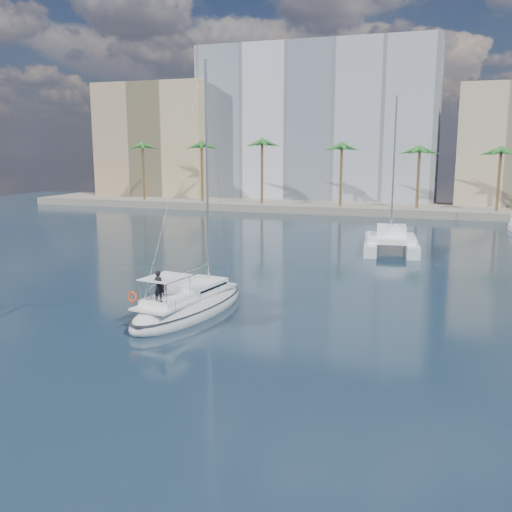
% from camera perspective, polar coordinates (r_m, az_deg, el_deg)
% --- Properties ---
extents(ground, '(160.00, 160.00, 0.00)m').
position_cam_1_polar(ground, '(35.16, -1.49, -5.97)').
color(ground, black).
rests_on(ground, ground).
extents(quay, '(120.00, 14.00, 1.20)m').
position_cam_1_polar(quay, '(93.77, 11.70, 4.70)').
color(quay, gray).
rests_on(quay, ground).
extents(building_modern, '(42.00, 16.00, 28.00)m').
position_cam_1_polar(building_modern, '(107.28, 6.32, 12.76)').
color(building_modern, silver).
rests_on(building_modern, ground).
extents(building_tan_left, '(22.00, 14.00, 22.00)m').
position_cam_1_polar(building_tan_left, '(114.03, -9.34, 11.06)').
color(building_tan_left, tan).
rests_on(building_tan_left, ground).
extents(palm_left, '(3.60, 3.60, 12.30)m').
position_cam_1_polar(palm_left, '(99.68, -8.51, 10.73)').
color(palm_left, brown).
rests_on(palm_left, ground).
extents(palm_centre, '(3.60, 3.60, 12.30)m').
position_cam_1_polar(palm_centre, '(89.32, 11.60, 10.64)').
color(palm_centre, brown).
rests_on(palm_centre, ground).
extents(main_sloop, '(5.07, 11.31, 16.21)m').
position_cam_1_polar(main_sloop, '(35.62, -6.69, -4.96)').
color(main_sloop, silver).
rests_on(main_sloop, ground).
extents(catamaran, '(6.36, 10.83, 15.20)m').
position_cam_1_polar(catamaran, '(58.65, 13.35, 1.62)').
color(catamaran, silver).
rests_on(catamaran, ground).
extents(seagull, '(1.07, 0.46, 0.20)m').
position_cam_1_polar(seagull, '(36.14, -5.13, -3.77)').
color(seagull, silver).
rests_on(seagull, ground).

